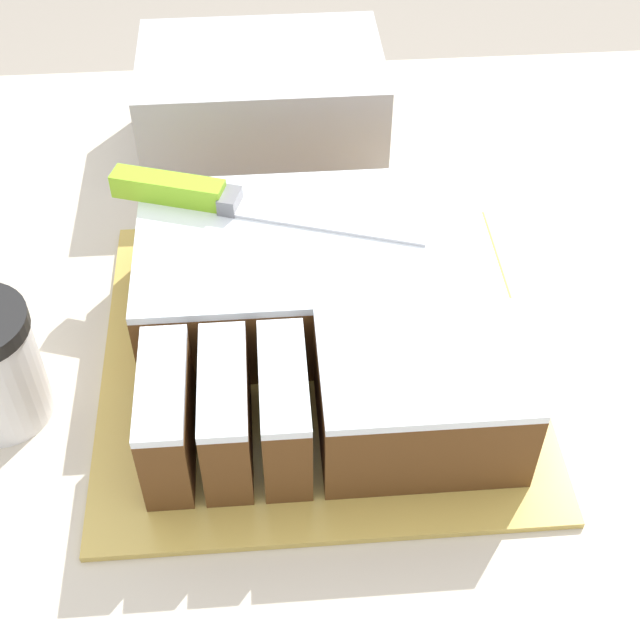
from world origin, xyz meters
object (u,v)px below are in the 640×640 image
at_px(cake, 325,316).
at_px(storage_box, 262,101).
at_px(knife, 204,196).
at_px(cake_board, 320,357).

xyz_separation_m(cake, storage_box, (-0.04, 0.33, 0.01)).
bearing_deg(cake, knife, 133.43).
bearing_deg(cake_board, cake, 45.04).
bearing_deg(cake_board, storage_box, 96.50).
distance_m(cake_board, cake, 0.05).
distance_m(cake, knife, 0.15).
relative_size(knife, storage_box, 1.06).
bearing_deg(cake, cake_board, -134.96).
bearing_deg(cake, storage_box, 97.43).
bearing_deg(knife, storage_box, 93.85).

